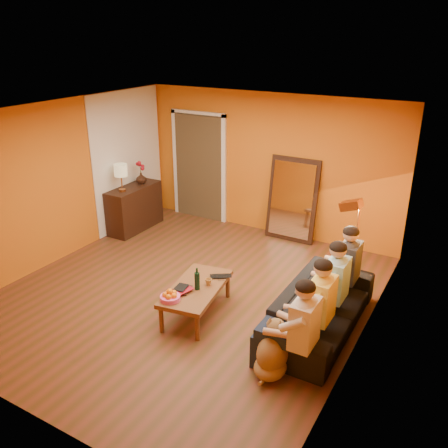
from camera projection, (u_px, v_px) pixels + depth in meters
The scene contains 27 objects.
room_shell at pixel (198, 203), 6.79m from camera, with size 5.00×5.50×2.60m.
white_accent at pixel (128, 160), 9.04m from camera, with size 0.02×1.90×2.58m, color white.
doorway_recess at pixel (202, 166), 9.54m from camera, with size 1.06×0.30×2.10m, color #3F2D19.
door_jamb_left at pixel (176, 164), 9.71m from camera, with size 0.08×0.06×2.20m, color white.
door_jamb_right at pixel (224, 171), 9.18m from camera, with size 0.08×0.06×2.20m, color white.
door_header at pixel (198, 113), 9.04m from camera, with size 1.22×0.06×0.08m, color white.
mirror_frame at pixel (293, 199), 8.55m from camera, with size 0.92×0.06×1.52m, color black.
mirror_glass at pixel (292, 200), 8.51m from camera, with size 0.78×0.02×1.36m, color white.
sideboard at pixel (135, 208), 9.10m from camera, with size 0.44×1.18×0.85m, color black.
table_lamp at pixel (121, 178), 8.60m from camera, with size 0.24×0.24×0.51m, color beige, non-canonical shape.
sofa at pixel (321, 308), 6.05m from camera, with size 0.83×2.12×0.62m, color black.
coffee_table at pixel (197, 300), 6.42m from camera, with size 0.62×1.22×0.42m, color brown, non-canonical shape.
floor_lamp at pixel (355, 250), 6.67m from camera, with size 0.30×0.24×1.44m, color #B26D34, non-canonical shape.
dog at pixel (273, 349), 5.24m from camera, with size 0.36×0.56×0.66m, color olive, non-canonical shape.
person_far_left at pixel (304, 331), 5.08m from camera, with size 0.70×0.44×1.22m, color silver, non-canonical shape.
person_mid_left at pixel (321, 307), 5.52m from camera, with size 0.70×0.44×1.22m, color #F8D652, non-canonical shape.
person_mid_right at pixel (336, 287), 5.96m from camera, with size 0.70×0.44×1.22m, color #99D1ED, non-canonical shape.
person_far_right at pixel (349, 269), 6.40m from camera, with size 0.70×0.44×1.22m, color #302F34, non-canonical shape.
fruit_bowl at pixel (170, 294), 5.99m from camera, with size 0.26×0.26×0.16m, color #E450A1, non-canonical shape.
wine_bottle at pixel (197, 279), 6.21m from camera, with size 0.07×0.07×0.31m, color black.
tumbler at pixel (209, 282), 6.36m from camera, with size 0.10×0.10×0.09m, color #B27F3F.
laptop at pixel (221, 278), 6.53m from camera, with size 0.30×0.19×0.02m, color black.
book_lower at pixel (177, 289), 6.26m from camera, with size 0.18×0.25×0.02m, color black.
book_mid at pixel (178, 287), 6.25m from camera, with size 0.19×0.26×0.02m, color #A31222.
book_upper at pixel (176, 286), 6.23m from camera, with size 0.15×0.20×0.02m, color black.
vase at pixel (141, 178), 9.10m from camera, with size 0.20×0.20×0.21m, color black.
flowers at pixel (140, 166), 9.01m from camera, with size 0.17×0.17×0.45m, color #A31222, non-canonical shape.
Camera 1 is at (3.51, -4.98, 3.61)m, focal length 38.00 mm.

